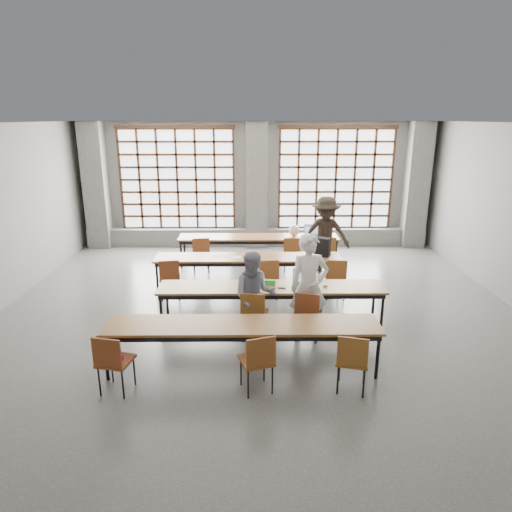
{
  "coord_description": "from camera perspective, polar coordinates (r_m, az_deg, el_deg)",
  "views": [
    {
      "loc": [
        -0.13,
        -7.6,
        3.6
      ],
      "look_at": [
        -0.06,
        0.4,
        1.16
      ],
      "focal_mm": 32.0,
      "sensor_mm": 36.0,
      "label": 1
    }
  ],
  "objects": [
    {
      "name": "column_left",
      "position": [
        13.67,
        -19.35,
        8.24
      ],
      "size": [
        0.6,
        0.55,
        3.5
      ],
      "primitive_type": "cube",
      "color": "#51514F",
      "rests_on": "floor"
    },
    {
      "name": "backpack",
      "position": [
        9.9,
        8.31,
        1.14
      ],
      "size": [
        0.37,
        0.31,
        0.4
      ],
      "primitive_type": "cube",
      "rotation": [
        0.0,
        0.0,
        -0.42
      ],
      "color": "black",
      "rests_on": "desk_row_b"
    },
    {
      "name": "phone",
      "position": [
        8.01,
        3.26,
        -3.99
      ],
      "size": [
        0.14,
        0.09,
        0.01
      ],
      "primitive_type": "cube",
      "rotation": [
        0.0,
        0.0,
        -0.25
      ],
      "color": "black",
      "rests_on": "desk_row_c"
    },
    {
      "name": "desk_row_b",
      "position": [
        9.81,
        -0.99,
        -0.44
      ],
      "size": [
        4.0,
        0.7,
        0.73
      ],
      "color": "brown",
      "rests_on": "floor"
    },
    {
      "name": "chair_mid_centre",
      "position": [
        9.26,
        1.53,
        -2.36
      ],
      "size": [
        0.47,
        0.48,
        0.88
      ],
      "color": "maroon",
      "rests_on": "floor"
    },
    {
      "name": "paper_sheet_a",
      "position": [
        9.86,
        -4.48,
        0.0
      ],
      "size": [
        0.34,
        0.28,
        0.0
      ],
      "primitive_type": "cube",
      "rotation": [
        0.0,
        0.0,
        0.27
      ],
      "color": "white",
      "rests_on": "desk_row_b"
    },
    {
      "name": "chair_back_mid",
      "position": [
        10.95,
        4.52,
        0.67
      ],
      "size": [
        0.45,
        0.45,
        0.88
      ],
      "color": "brown",
      "rests_on": "floor"
    },
    {
      "name": "column_right",
      "position": [
        13.75,
        19.39,
        8.29
      ],
      "size": [
        0.6,
        0.55,
        3.5
      ],
      "primitive_type": "cube",
      "color": "#51514F",
      "rests_on": "floor"
    },
    {
      "name": "ceiling",
      "position": [
        7.6,
        0.5,
        16.22
      ],
      "size": [
        11.0,
        11.0,
        0.0
      ],
      "primitive_type": "plane",
      "rotation": [
        3.14,
        0.0,
        0.0
      ],
      "color": "silver",
      "rests_on": "floor"
    },
    {
      "name": "desk_row_d",
      "position": [
        6.71,
        -1.73,
        -8.98
      ],
      "size": [
        4.0,
        0.7,
        0.73
      ],
      "color": "brown",
      "rests_on": "floor"
    },
    {
      "name": "plastic_bag",
      "position": [
        11.53,
        4.8,
        3.22
      ],
      "size": [
        0.32,
        0.29,
        0.29
      ],
      "primitive_type": "ellipsoid",
      "rotation": [
        0.0,
        0.0,
        0.4
      ],
      "color": "silver",
      "rests_on": "desk_row_a"
    },
    {
      "name": "window_right",
      "position": [
        13.34,
        9.91,
        9.4
      ],
      "size": [
        3.32,
        0.12,
        3.0
      ],
      "color": "white",
      "rests_on": "wall_back"
    },
    {
      "name": "sill_ledge",
      "position": [
        13.32,
        0.07,
        2.4
      ],
      "size": [
        9.8,
        0.35,
        0.5
      ],
      "primitive_type": "cube",
      "color": "#51514F",
      "rests_on": "floor"
    },
    {
      "name": "chair_back_right",
      "position": [
        11.05,
        8.75,
        0.67
      ],
      "size": [
        0.49,
        0.49,
        0.88
      ],
      "color": "brown",
      "rests_on": "floor"
    },
    {
      "name": "chair_mid_right",
      "position": [
        9.41,
        9.98,
        -2.3
      ],
      "size": [
        0.46,
        0.46,
        0.88
      ],
      "color": "brown",
      "rests_on": "floor"
    },
    {
      "name": "chair_front_right",
      "position": [
        7.64,
        6.49,
        -6.78
      ],
      "size": [
        0.52,
        0.52,
        0.88
      ],
      "color": "maroon",
      "rests_on": "floor"
    },
    {
      "name": "chair_back_left",
      "position": [
        10.98,
        -6.9,
        0.64
      ],
      "size": [
        0.49,
        0.49,
        0.88
      ],
      "color": "brown",
      "rests_on": "floor"
    },
    {
      "name": "student_back",
      "position": [
        11.08,
        8.67,
        2.71
      ],
      "size": [
        1.23,
        0.78,
        1.82
      ],
      "primitive_type": "imported",
      "rotation": [
        0.0,
        0.0,
        -0.09
      ],
      "color": "black",
      "rests_on": "floor"
    },
    {
      "name": "mouse",
      "position": [
        8.17,
        8.63,
        -3.66
      ],
      "size": [
        0.11,
        0.09,
        0.04
      ],
      "primitive_type": "ellipsoid",
      "rotation": [
        0.0,
        0.0,
        -0.33
      ],
      "color": "silver",
      "rests_on": "desk_row_c"
    },
    {
      "name": "red_pouch",
      "position": [
        6.56,
        -17.18,
        -12.05
      ],
      "size": [
        0.21,
        0.12,
        0.06
      ],
      "primitive_type": "cube",
      "rotation": [
        0.0,
        0.0,
        -0.19
      ],
      "color": "#B2152B",
      "rests_on": "chair_near_left"
    },
    {
      "name": "window_left",
      "position": [
        13.3,
        -9.8,
        9.38
      ],
      "size": [
        3.32,
        0.12,
        3.0
      ],
      "color": "white",
      "rests_on": "wall_back"
    },
    {
      "name": "chair_near_left",
      "position": [
        6.48,
        -17.54,
        -12.09
      ],
      "size": [
        0.5,
        0.5,
        0.88
      ],
      "color": "maroon",
      "rests_on": "floor"
    },
    {
      "name": "student_female",
      "position": [
        7.62,
        -0.17,
        -4.97
      ],
      "size": [
        0.74,
        0.58,
        1.51
      ],
      "primitive_type": "imported",
      "rotation": [
        0.0,
        0.0,
        -0.01
      ],
      "color": "#172047",
      "rests_on": "floor"
    },
    {
      "name": "laptop_back",
      "position": [
        11.65,
        6.97,
        2.89
      ],
      "size": [
        0.37,
        0.31,
        0.26
      ],
      "color": "silver",
      "rests_on": "desk_row_a"
    },
    {
      "name": "laptop_front",
      "position": [
        8.22,
        5.81,
        -3.1
      ],
      "size": [
        0.4,
        0.35,
        0.26
      ],
      "color": "#A9A9AE",
      "rests_on": "desk_row_c"
    },
    {
      "name": "wall_front",
      "position": [
        2.8,
        2.52,
        -24.41
      ],
      "size": [
        10.0,
        0.0,
        10.0
      ],
      "primitive_type": "plane",
      "rotation": [
        -1.57,
        0.0,
        0.0
      ],
      "color": "slate",
      "rests_on": "floor"
    },
    {
      "name": "wall_back",
      "position": [
        13.23,
        0.07,
        8.93
      ],
      "size": [
        10.0,
        0.0,
        10.0
      ],
      "primitive_type": "plane",
      "rotation": [
        1.57,
        0.0,
        0.0
      ],
      "color": "slate",
      "rests_on": "floor"
    },
    {
      "name": "paper_sheet_b",
      "position": [
        9.75,
        -2.76,
        -0.16
      ],
      "size": [
        0.31,
        0.22,
        0.0
      ],
      "primitive_type": "cube",
      "rotation": [
        0.0,
        0.0,
        0.05
      ],
      "color": "silver",
      "rests_on": "desk_row_b"
    },
    {
      "name": "chair_near_mid",
      "position": [
        6.21,
        0.28,
        -12.57
      ],
      "size": [
        0.53,
        0.53,
        0.88
      ],
      "color": "brown",
      "rests_on": "floor"
    },
    {
      "name": "chair_front_left",
      "position": [
        7.58,
        -0.27,
        -6.86
      ],
      "size": [
        0.49,
        0.49,
        0.88
      ],
      "color": "brown",
      "rests_on": "floor"
    },
    {
      "name": "column_mid",
      "position": [
        12.95,
        0.08,
        8.75
      ],
      "size": [
        0.6,
        0.55,
        3.5
      ],
      "primitive_type": "cube",
      "color": "#51514F",
      "rests_on": "floor"
    },
    {
      "name": "green_box",
      "position": [
        8.15,
        1.57,
        -3.3
      ],
      "size": [
        0.26,
        0.11,
        0.09
      ],
      "primitive_type": "cube",
      "rotation": [
        0.0,
        0.0,
        -0.08
      ],
      "color": "green",
      "rests_on": "desk_row_c"
    },
    {
      "name": "desk_row_c",
      "position": [
        8.12,
        1.93,
        -4.23
      ],
      "size": [
        4.0,
        0.7,
        0.73
      ],
      "color": "brown",
      "rests_on": "floor"
    },
    {
      "name": "student_male",
      "position": [
        7.62,
        6.63,
        -3.88
      ],
      "size": [
        0.73,
        0.55,
        1.81
      ],
      "primitive_type": "imported",
      "rotation": [
        0.0,
        0.0,
        0.19
      ],
      "color": "white",
      "rests_on": "floor"
    },
    {
      "name": "floor",
      "position": [
        8.41,
        0.44,
        -8.38
      ],
      "size": [
        11.0,
        11.0,
        0.0
      ],
      "primitive_type": "plane",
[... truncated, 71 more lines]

